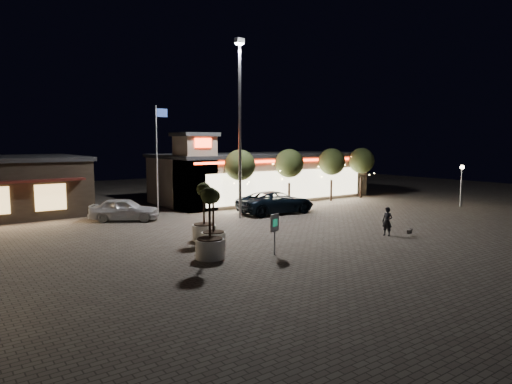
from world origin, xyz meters
TOP-DOWN VIEW (x-y plane):
  - ground at (0.00, 0.00)m, footprint 90.00×90.00m
  - retail_building at (9.51, 15.82)m, footprint 20.40×8.40m
  - floodlight_pole at (2.00, 8.00)m, footprint 0.60×0.40m
  - flagpole at (-1.90, 13.00)m, footprint 0.95×0.10m
  - lamp_post_east at (20.00, 2.00)m, footprint 0.36×0.36m
  - string_tree_a at (4.00, 11.00)m, footprint 2.42×2.42m
  - string_tree_b at (9.00, 11.00)m, footprint 2.42×2.42m
  - string_tree_c at (14.00, 11.00)m, footprint 2.42×2.42m
  - string_tree_d at (18.00, 11.00)m, footprint 2.42×2.42m
  - pickup_truck at (5.52, 8.36)m, footprint 6.22×3.18m
  - white_sedan at (-4.96, 11.86)m, footprint 4.89×4.08m
  - pedestrian at (5.56, -1.91)m, footprint 0.49×0.67m
  - dog at (6.58, -2.73)m, footprint 0.55×0.30m
  - planter_left at (-3.60, 3.20)m, footprint 1.30×1.30m
  - planter_mid at (-5.31, -0.39)m, footprint 1.36×1.36m
  - planter_right at (-4.16, 1.24)m, footprint 1.24×1.24m
  - valet_sign at (-2.46, -1.62)m, footprint 0.64×0.26m

SIDE VIEW (x-z plane):
  - ground at x=0.00m, z-range 0.00..0.00m
  - dog at x=6.58m, z-range 0.14..0.44m
  - white_sedan at x=-4.96m, z-range 0.00..1.58m
  - pedestrian at x=5.56m, z-range 0.00..1.67m
  - pickup_truck at x=5.52m, z-range 0.00..1.68m
  - planter_right at x=-4.16m, z-range -0.58..2.46m
  - planter_left at x=-3.60m, z-range -0.61..2.59m
  - planter_mid at x=-5.31m, z-range -0.64..2.70m
  - valet_sign at x=-2.46m, z-range 0.40..2.39m
  - retail_building at x=9.51m, z-range -0.84..5.26m
  - lamp_post_east at x=20.00m, z-range 0.72..4.20m
  - string_tree_a at x=4.00m, z-range 1.17..5.95m
  - string_tree_b at x=9.00m, z-range 1.17..5.95m
  - string_tree_c at x=14.00m, z-range 1.17..5.95m
  - string_tree_d at x=18.00m, z-range 1.17..5.95m
  - flagpole at x=-1.90m, z-range 0.74..8.74m
  - floodlight_pole at x=2.00m, z-range 0.83..13.21m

